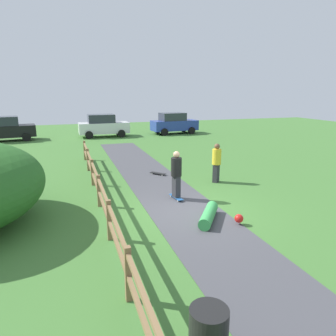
# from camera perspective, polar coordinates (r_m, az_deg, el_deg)

# --- Properties ---
(ground_plane) EXTENTS (60.00, 60.00, 0.00)m
(ground_plane) POSITION_cam_1_polar(r_m,az_deg,el_deg) (10.25, 3.02, -7.86)
(ground_plane) COLOR #427533
(asphalt_path) EXTENTS (2.40, 28.00, 0.02)m
(asphalt_path) POSITION_cam_1_polar(r_m,az_deg,el_deg) (10.25, 3.02, -7.81)
(asphalt_path) COLOR #47474C
(asphalt_path) RESTS_ON ground_plane
(wooden_fence) EXTENTS (0.12, 18.12, 1.10)m
(wooden_fence) POSITION_cam_1_polar(r_m,az_deg,el_deg) (9.44, -11.89, -5.78)
(wooden_fence) COLOR olive
(wooden_fence) RESTS_ON ground_plane
(skater_riding) EXTENTS (0.42, 0.82, 1.76)m
(skater_riding) POSITION_cam_1_polar(r_m,az_deg,el_deg) (10.96, 1.55, -0.89)
(skater_riding) COLOR #265999
(skater_riding) RESTS_ON asphalt_path
(skater_fallen) EXTENTS (1.45, 1.48, 0.36)m
(skater_fallen) POSITION_cam_1_polar(r_m,az_deg,el_deg) (9.43, 7.95, -8.67)
(skater_fallen) COLOR green
(skater_fallen) RESTS_ON asphalt_path
(skateboard_loose) EXTENTS (0.67, 0.74, 0.08)m
(skateboard_loose) POSITION_cam_1_polar(r_m,az_deg,el_deg) (14.43, -1.86, -0.98)
(skateboard_loose) COLOR black
(skateboard_loose) RESTS_ON asphalt_path
(bystander_yellow) EXTENTS (0.54, 0.54, 1.68)m
(bystander_yellow) POSITION_cam_1_polar(r_m,az_deg,el_deg) (13.28, 8.96, 1.25)
(bystander_yellow) COLOR #2D2D33
(bystander_yellow) RESTS_ON ground_plane
(parked_car_blue) EXTENTS (4.32, 2.26, 1.92)m
(parked_car_blue) POSITION_cam_1_polar(r_m,az_deg,el_deg) (28.74, 1.10, 8.27)
(parked_car_blue) COLOR #283D99
(parked_car_blue) RESTS_ON ground_plane
(parked_car_black) EXTENTS (4.40, 2.45, 1.92)m
(parked_car_black) POSITION_cam_1_polar(r_m,az_deg,el_deg) (27.52, -27.82, 6.42)
(parked_car_black) COLOR black
(parked_car_black) RESTS_ON ground_plane
(parked_car_white) EXTENTS (4.23, 2.06, 1.92)m
(parked_car_white) POSITION_cam_1_polar(r_m,az_deg,el_deg) (27.31, -11.89, 7.68)
(parked_car_white) COLOR silver
(parked_car_white) RESTS_ON ground_plane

